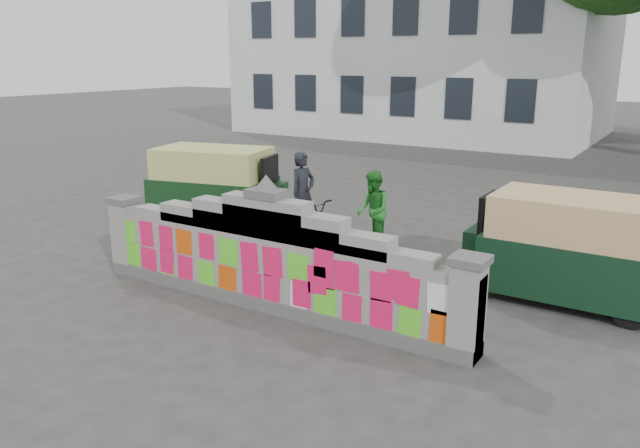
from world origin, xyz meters
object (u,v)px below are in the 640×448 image
Objects in this scene: cyclist_bike at (303,221)px; cyclist_rider at (303,205)px; rickshaw_left at (217,185)px; pedestrian at (373,210)px; rickshaw_right at (567,247)px.

cyclist_bike is 0.32m from cyclist_rider.
rickshaw_left is (-2.47, 0.27, 0.09)m from cyclist_rider.
cyclist_rider is at bearing -110.32° from pedestrian.
rickshaw_right is at bearing -18.01° from rickshaw_left.
cyclist_rider is 2.48m from rickshaw_left.
cyclist_rider is (0.00, 0.00, 0.32)m from cyclist_bike.
rickshaw_left is at bearing 96.63° from cyclist_rider.
rickshaw_right is at bearing 39.29° from pedestrian.
rickshaw_right reaches higher than cyclist_rider.
cyclist_rider is 0.54× the size of rickshaw_right.
cyclist_bike is at bearing -3.84° from rickshaw_right.
rickshaw_right is (5.02, -0.36, 0.38)m from cyclist_bike.
rickshaw_left reaches higher than pedestrian.
pedestrian is (1.32, 0.44, -0.03)m from cyclist_rider.
rickshaw_right is at bearing -81.28° from cyclist_bike.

